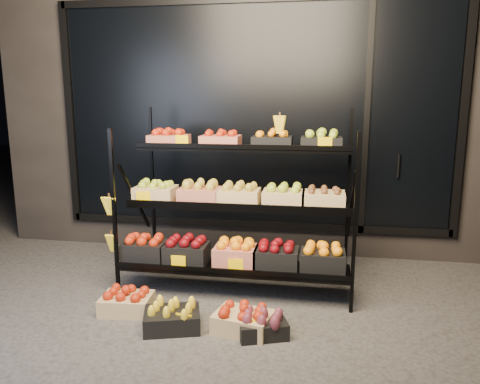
% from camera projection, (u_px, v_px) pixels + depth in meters
% --- Properties ---
extents(ground, '(24.00, 24.00, 0.00)m').
position_uv_depth(ground, '(226.00, 312.00, 3.89)').
color(ground, '#514F4C').
rests_on(ground, ground).
extents(building, '(6.00, 2.08, 3.50)m').
position_uv_depth(building, '(264.00, 98.00, 6.04)').
color(building, '#2D2826').
rests_on(building, ground).
extents(display_rack, '(2.18, 1.02, 1.71)m').
position_uv_depth(display_rack, '(236.00, 204.00, 4.31)').
color(display_rack, black).
rests_on(display_rack, ground).
extents(tag_floor_a, '(0.13, 0.01, 0.12)m').
position_uv_depth(tag_floor_a, '(184.00, 326.00, 3.53)').
color(tag_floor_a, '#FFCB00').
rests_on(tag_floor_a, ground).
extents(tag_floor_b, '(0.13, 0.01, 0.12)m').
position_uv_depth(tag_floor_b, '(247.00, 331.00, 3.45)').
color(tag_floor_b, '#FFCB00').
rests_on(tag_floor_b, ground).
extents(floor_crate_left, '(0.43, 0.33, 0.20)m').
position_uv_depth(floor_crate_left, '(127.00, 301.00, 3.89)').
color(floor_crate_left, '#D3B479').
rests_on(floor_crate_left, ground).
extents(floor_crate_midleft, '(0.50, 0.42, 0.21)m').
position_uv_depth(floor_crate_midleft, '(172.00, 317.00, 3.60)').
color(floor_crate_midleft, black).
rests_on(floor_crate_midleft, ground).
extents(floor_crate_midright, '(0.48, 0.40, 0.21)m').
position_uv_depth(floor_crate_midright, '(243.00, 319.00, 3.56)').
color(floor_crate_midright, '#D3B479').
rests_on(floor_crate_midright, ground).
extents(floor_crate_right, '(0.43, 0.37, 0.19)m').
position_uv_depth(floor_crate_right, '(262.00, 324.00, 3.50)').
color(floor_crate_right, black).
rests_on(floor_crate_right, ground).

